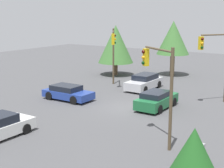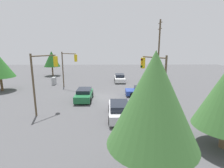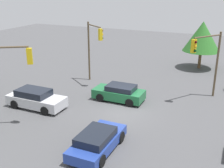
{
  "view_description": "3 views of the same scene",
  "coord_description": "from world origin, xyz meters",
  "px_view_note": "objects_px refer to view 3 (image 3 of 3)",
  "views": [
    {
      "loc": [
        22.56,
        13.51,
        7.46
      ],
      "look_at": [
        -1.02,
        -2.14,
        1.49
      ],
      "focal_mm": 55.0,
      "sensor_mm": 36.0,
      "label": 1
    },
    {
      "loc": [
        -21.96,
        -1.15,
        6.6
      ],
      "look_at": [
        -1.04,
        -1.47,
        1.99
      ],
      "focal_mm": 28.0,
      "sensor_mm": 36.0,
      "label": 2
    },
    {
      "loc": [
        7.39,
        -18.35,
        9.24
      ],
      "look_at": [
        -0.54,
        -0.79,
        2.45
      ],
      "focal_mm": 45.0,
      "sensor_mm": 36.0,
      "label": 3
    }
  ],
  "objects_px": {
    "sedan_blue": "(97,141)",
    "traffic_signal_aux": "(94,43)",
    "traffic_signal_main": "(5,72)",
    "traffic_signal_cross": "(208,55)",
    "sedan_silver": "(36,99)",
    "sedan_green": "(119,93)"
  },
  "relations": [
    {
      "from": "sedan_green",
      "to": "sedan_silver",
      "type": "bearing_deg",
      "value": 126.4
    },
    {
      "from": "traffic_signal_main",
      "to": "traffic_signal_cross",
      "type": "height_order",
      "value": "traffic_signal_main"
    },
    {
      "from": "traffic_signal_main",
      "to": "traffic_signal_aux",
      "type": "relative_size",
      "value": 0.98
    },
    {
      "from": "sedan_blue",
      "to": "traffic_signal_aux",
      "type": "height_order",
      "value": "traffic_signal_aux"
    },
    {
      "from": "sedan_green",
      "to": "traffic_signal_aux",
      "type": "relative_size",
      "value": 0.72
    },
    {
      "from": "sedan_silver",
      "to": "traffic_signal_aux",
      "type": "distance_m",
      "value": 8.12
    },
    {
      "from": "traffic_signal_main",
      "to": "traffic_signal_aux",
      "type": "distance_m",
      "value": 10.64
    },
    {
      "from": "traffic_signal_main",
      "to": "traffic_signal_aux",
      "type": "bearing_deg",
      "value": 52.55
    },
    {
      "from": "sedan_blue",
      "to": "traffic_signal_aux",
      "type": "relative_size",
      "value": 0.75
    },
    {
      "from": "sedan_blue",
      "to": "sedan_green",
      "type": "relative_size",
      "value": 1.04
    },
    {
      "from": "traffic_signal_main",
      "to": "sedan_blue",
      "type": "bearing_deg",
      "value": -34.89
    },
    {
      "from": "sedan_green",
      "to": "traffic_signal_main",
      "type": "distance_m",
      "value": 9.44
    },
    {
      "from": "traffic_signal_cross",
      "to": "traffic_signal_aux",
      "type": "height_order",
      "value": "traffic_signal_aux"
    },
    {
      "from": "traffic_signal_cross",
      "to": "traffic_signal_main",
      "type": "bearing_deg",
      "value": -12.33
    },
    {
      "from": "traffic_signal_cross",
      "to": "traffic_signal_aux",
      "type": "bearing_deg",
      "value": -55.18
    },
    {
      "from": "traffic_signal_main",
      "to": "traffic_signal_aux",
      "type": "xyz_separation_m",
      "value": [
        0.88,
        10.6,
        0.06
      ]
    },
    {
      "from": "sedan_silver",
      "to": "sedan_green",
      "type": "xyz_separation_m",
      "value": [
        5.48,
        4.04,
        -0.04
      ]
    },
    {
      "from": "sedan_silver",
      "to": "sedan_blue",
      "type": "bearing_deg",
      "value": 64.02
    },
    {
      "from": "traffic_signal_cross",
      "to": "traffic_signal_aux",
      "type": "xyz_separation_m",
      "value": [
        -10.54,
        -0.01,
        0.14
      ]
    },
    {
      "from": "traffic_signal_main",
      "to": "traffic_signal_aux",
      "type": "height_order",
      "value": "traffic_signal_aux"
    },
    {
      "from": "traffic_signal_cross",
      "to": "sedan_blue",
      "type": "bearing_deg",
      "value": 11.7
    },
    {
      "from": "sedan_silver",
      "to": "sedan_green",
      "type": "height_order",
      "value": "sedan_silver"
    }
  ]
}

